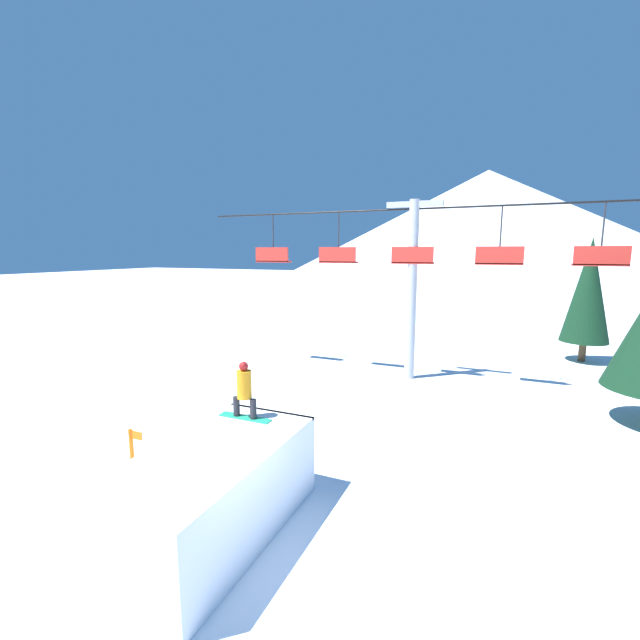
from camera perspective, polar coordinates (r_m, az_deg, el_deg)
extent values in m
plane|color=white|center=(9.37, -11.00, -28.34)|extent=(220.00, 220.00, 0.00)
cone|color=silver|center=(93.19, 21.22, 11.63)|extent=(84.08, 84.08, 21.40)
cube|color=white|center=(9.48, -13.88, -21.34)|extent=(2.32, 4.63, 1.82)
cube|color=silver|center=(10.79, -6.61, -12.04)|extent=(2.32, 0.10, 0.06)
cube|color=#1E9E6B|center=(10.40, -9.96, -12.70)|extent=(1.31, 0.26, 0.03)
cylinder|color=black|center=(10.43, -11.07, -11.21)|extent=(0.15, 0.15, 0.46)
cylinder|color=black|center=(10.19, -8.90, -11.65)|extent=(0.15, 0.15, 0.46)
cylinder|color=orange|center=(10.13, -10.08, -8.47)|extent=(0.34, 0.34, 0.65)
sphere|color=maroon|center=(10.00, -10.15, -6.09)|extent=(0.22, 0.22, 0.22)
cylinder|color=#B2B2B7|center=(19.26, 12.14, 3.74)|extent=(0.43, 0.43, 7.86)
cube|color=#B2B2B7|center=(19.28, 12.52, 14.85)|extent=(2.40, 0.24, 0.24)
cylinder|color=black|center=(19.26, 12.50, 14.26)|extent=(20.37, 0.08, 0.08)
cylinder|color=#28282D|center=(21.64, -6.25, 10.79)|extent=(0.06, 0.06, 2.29)
cube|color=red|center=(21.64, -6.20, 7.76)|extent=(1.80, 0.44, 0.08)
cube|color=red|center=(21.47, -6.45, 8.68)|extent=(1.80, 0.08, 0.70)
cylinder|color=#28282D|center=(20.16, 2.50, 10.96)|extent=(0.06, 0.06, 2.29)
cube|color=red|center=(20.15, 2.48, 7.70)|extent=(1.80, 0.44, 0.08)
cube|color=red|center=(19.98, 2.29, 8.69)|extent=(1.80, 0.08, 0.70)
cylinder|color=#28282D|center=(19.19, 12.38, 10.85)|extent=(0.06, 0.06, 2.29)
cube|color=red|center=(19.18, 12.26, 7.43)|extent=(1.80, 0.44, 0.08)
cube|color=red|center=(19.00, 12.19, 8.48)|extent=(1.80, 0.08, 0.70)
cylinder|color=#28282D|center=(18.82, 22.95, 10.39)|extent=(0.06, 0.06, 2.29)
cube|color=red|center=(18.81, 22.73, 6.91)|extent=(1.80, 0.44, 0.08)
cube|color=red|center=(18.63, 22.79, 7.97)|extent=(1.80, 0.08, 0.70)
cylinder|color=#28282D|center=(19.08, 33.53, 9.58)|extent=(0.06, 0.06, 2.29)
cube|color=red|center=(19.08, 33.23, 6.15)|extent=(1.80, 0.44, 0.08)
cube|color=red|center=(18.89, 33.41, 7.18)|extent=(1.80, 0.08, 0.70)
cylinder|color=#4C3823|center=(26.15, 31.57, -3.59)|extent=(0.35, 0.35, 1.05)
cone|color=black|center=(25.71, 32.16, 3.39)|extent=(2.29, 2.29, 5.35)
cylinder|color=orange|center=(11.65, -23.74, -16.63)|extent=(0.10, 0.10, 1.52)
cube|color=orange|center=(11.28, -23.31, -13.94)|extent=(0.36, 0.02, 0.20)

